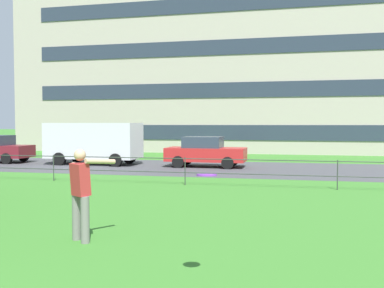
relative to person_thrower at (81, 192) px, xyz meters
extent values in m
cube|color=#424247|center=(-2.48, 13.80, -0.93)|extent=(80.00, 7.66, 0.01)
cylinder|color=#333833|center=(-5.08, 7.69, -0.44)|extent=(0.04, 0.04, 1.00)
cylinder|color=#333833|center=(0.13, 7.69, -0.44)|extent=(0.04, 0.04, 1.00)
cylinder|color=#333833|center=(5.34, 7.69, -0.44)|extent=(0.04, 0.04, 1.00)
cylinder|color=#333833|center=(-2.48, 7.69, -0.49)|extent=(36.46, 0.03, 0.03)
cylinder|color=#333833|center=(-2.48, 7.69, 0.01)|extent=(36.46, 0.03, 0.03)
cylinder|color=slate|center=(-0.14, 0.08, -0.50)|extent=(0.16, 0.16, 0.87)
cylinder|color=slate|center=(0.13, -0.10, -0.50)|extent=(0.16, 0.16, 0.87)
cube|color=#B22D2D|center=(-0.01, -0.01, 0.23)|extent=(0.44, 0.42, 0.62)
sphere|color=tan|center=(-0.01, -0.01, 0.68)|extent=(0.22, 0.22, 0.22)
cylinder|color=tan|center=(0.33, 0.14, 0.56)|extent=(0.42, 0.57, 0.14)
cylinder|color=tan|center=(-0.19, 0.11, 0.22)|extent=(0.09, 0.09, 0.62)
cylinder|color=purple|center=(2.73, -1.83, 0.59)|extent=(0.32, 0.32, 0.05)
cylinder|color=black|center=(-11.30, 15.00, -0.64)|extent=(0.60, 0.22, 0.60)
cylinder|color=black|center=(-11.26, 13.38, -0.64)|extent=(0.60, 0.22, 0.60)
cube|color=silver|center=(-6.57, 14.30, 0.35)|extent=(5.04, 2.06, 1.90)
cube|color=#283342|center=(-4.57, 14.26, 0.69)|extent=(0.15, 1.67, 0.76)
cylinder|color=black|center=(-4.85, 15.19, -0.60)|extent=(0.68, 0.25, 0.68)
cylinder|color=black|center=(-4.89, 13.33, -0.60)|extent=(0.68, 0.25, 0.68)
cylinder|color=black|center=(-8.05, 15.26, -0.60)|extent=(0.68, 0.25, 0.68)
cylinder|color=black|center=(-8.09, 13.40, -0.60)|extent=(0.68, 0.25, 0.68)
cube|color=red|center=(-0.37, 14.24, -0.30)|extent=(4.03, 1.77, 0.68)
cube|color=#2D3847|center=(-0.52, 14.24, 0.32)|extent=(1.93, 1.56, 0.56)
cylinder|color=black|center=(0.88, 15.03, -0.64)|extent=(0.60, 0.21, 0.60)
cylinder|color=black|center=(0.85, 13.41, -0.64)|extent=(0.60, 0.21, 0.60)
cylinder|color=black|center=(-1.60, 15.07, -0.64)|extent=(0.60, 0.21, 0.60)
cylinder|color=black|center=(-1.63, 13.46, -0.64)|extent=(0.60, 0.21, 0.60)
cube|color=#ADA393|center=(-2.24, 31.84, 8.35)|extent=(31.93, 15.35, 18.58)
cube|color=#283342|center=(-2.24, 24.13, 0.61)|extent=(26.82, 0.06, 1.10)
cube|color=#283342|center=(-2.24, 24.13, 3.71)|extent=(26.82, 0.06, 1.10)
cube|color=#283342|center=(-2.24, 24.13, 6.81)|extent=(26.82, 0.06, 1.10)
cube|color=#283342|center=(-2.24, 24.13, 9.90)|extent=(26.82, 0.06, 1.10)
camera|label=1|loc=(3.80, -7.40, 1.27)|focal=40.74mm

